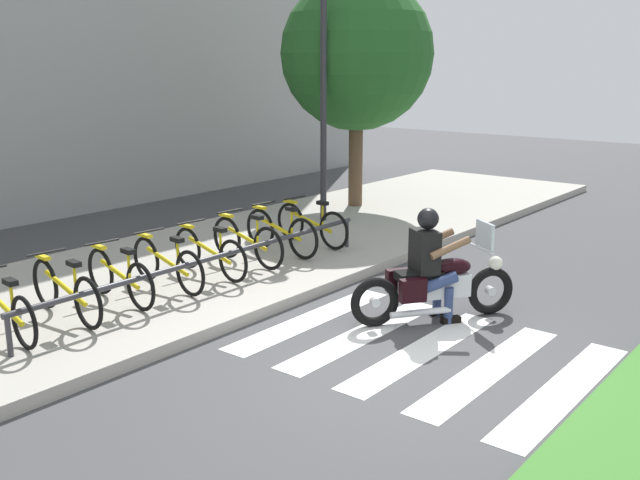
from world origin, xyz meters
name	(u,v)px	position (x,y,z in m)	size (l,w,h in m)	color
ground_plane	(392,369)	(0.00, 0.00, 0.00)	(48.00, 48.00, 0.00)	#424244
grass_median	(634,440)	(0.00, -2.43, 0.04)	(24.00, 1.10, 0.08)	#3D7A2D
sidewalk	(136,285)	(0.00, 4.28, 0.07)	(24.00, 4.40, 0.15)	#A8A399
crosswalk_stripe_0	(564,390)	(0.62, -1.60, 0.00)	(2.80, 0.40, 0.01)	white
crosswalk_stripe_1	(489,369)	(0.62, -0.80, 0.00)	(2.80, 0.40, 0.01)	white
crosswalk_stripe_2	(422,350)	(0.62, 0.00, 0.00)	(2.80, 0.40, 0.01)	white
crosswalk_stripe_3	(364,334)	(0.62, 0.80, 0.00)	(2.80, 0.40, 0.01)	white
crosswalk_stripe_4	(311,319)	(0.62, 1.60, 0.00)	(2.80, 0.40, 0.01)	white
motorcycle	(435,285)	(1.57, 0.40, 0.45)	(1.86, 1.34, 1.21)	black
rider	(431,257)	(1.51, 0.45, 0.82)	(0.77, 0.74, 1.43)	black
bicycle_0	(4,309)	(-2.25, 3.64, 0.48)	(0.48, 1.62, 0.72)	black
bicycle_1	(65,291)	(-1.48, 3.63, 0.50)	(0.48, 1.69, 0.76)	black
bicycle_2	(120,276)	(-0.72, 3.63, 0.49)	(0.48, 1.57, 0.74)	black
bicycle_3	(167,264)	(0.05, 3.64, 0.49)	(0.48, 1.65, 0.75)	black
bicycle_4	(209,252)	(0.81, 3.64, 0.49)	(0.48, 1.66, 0.74)	black
bicycle_5	(247,241)	(1.57, 3.63, 0.51)	(0.48, 1.62, 0.79)	black
bicycle_6	(281,232)	(2.34, 3.63, 0.51)	(0.48, 1.65, 0.79)	black
bicycle_7	(311,224)	(3.10, 3.63, 0.50)	(0.48, 1.65, 0.77)	black
bike_rack	(216,258)	(0.43, 3.08, 0.58)	(5.95, 0.07, 0.49)	#333338
street_lamp	(324,81)	(4.74, 4.68, 2.78)	(0.28, 0.28, 4.63)	#2D2D33
tree_near_rack	(357,54)	(6.34, 5.08, 3.28)	(3.12, 3.12, 4.86)	brown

